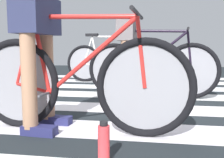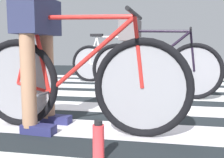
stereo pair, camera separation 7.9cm
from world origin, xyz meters
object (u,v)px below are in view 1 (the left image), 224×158
(bicycle_1_of_3, at_px, (77,82))
(water_bottle, at_px, (104,142))
(bicycle_2_of_3, at_px, (151,68))
(cyclist_2_of_3, at_px, (128,47))
(cyclist_1_of_3, at_px, (38,45))
(bicycle_3_of_3, at_px, (109,62))

(bicycle_1_of_3, distance_m, water_bottle, 0.63)
(bicycle_2_of_3, distance_m, water_bottle, 2.06)
(cyclist_2_of_3, distance_m, water_bottle, 2.13)
(bicycle_1_of_3, bearing_deg, cyclist_1_of_3, 180.00)
(cyclist_1_of_3, relative_size, cyclist_2_of_3, 1.00)
(cyclist_2_of_3, bearing_deg, cyclist_1_of_3, -102.98)
(bicycle_1_of_3, relative_size, cyclist_2_of_3, 1.69)
(cyclist_1_of_3, relative_size, bicycle_3_of_3, 0.59)
(bicycle_2_of_3, xyz_separation_m, bicycle_3_of_3, (-0.78, 1.38, 0.00))
(bicycle_2_of_3, bearing_deg, bicycle_1_of_3, -103.08)
(bicycle_1_of_3, relative_size, cyclist_1_of_3, 1.69)
(bicycle_1_of_3, relative_size, water_bottle, 7.47)
(water_bottle, bearing_deg, cyclist_1_of_3, 140.05)
(bicycle_2_of_3, height_order, cyclist_2_of_3, cyclist_2_of_3)
(bicycle_2_of_3, relative_size, water_bottle, 7.45)
(bicycle_3_of_3, relative_size, water_bottle, 7.46)
(bicycle_3_of_3, bearing_deg, cyclist_2_of_3, -65.15)
(bicycle_1_of_3, bearing_deg, bicycle_2_of_3, 74.76)
(cyclist_1_of_3, height_order, water_bottle, cyclist_1_of_3)
(bicycle_1_of_3, height_order, cyclist_1_of_3, cyclist_1_of_3)
(bicycle_2_of_3, relative_size, cyclist_2_of_3, 1.69)
(cyclist_2_of_3, relative_size, water_bottle, 4.42)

